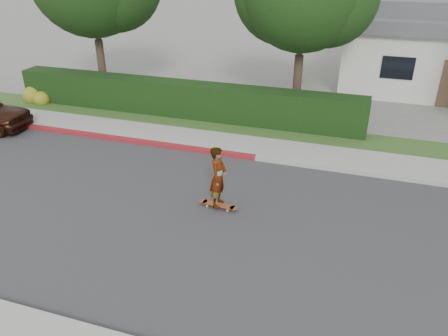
{
  "coord_description": "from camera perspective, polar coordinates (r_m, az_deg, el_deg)",
  "views": [
    {
      "loc": [
        4.08,
        -8.9,
        6.49
      ],
      "look_at": [
        0.77,
        1.32,
        1.0
      ],
      "focal_mm": 35.0,
      "sensor_mm": 36.0,
      "label": 1
    }
  ],
  "objects": [
    {
      "name": "planting_strip",
      "position": [
        17.27,
        2.97,
        5.14
      ],
      "size": [
        60.0,
        1.6,
        0.1
      ],
      "primitive_type": "cube",
      "color": "#2D4C1E",
      "rests_on": "ground"
    },
    {
      "name": "skateboard",
      "position": [
        12.09,
        -0.73,
        -4.83
      ],
      "size": [
        1.15,
        0.31,
        0.11
      ],
      "rotation": [
        0.0,
        0.0,
        -0.08
      ],
      "color": "gold",
      "rests_on": "ground"
    },
    {
      "name": "curb_far",
      "position": [
        15.06,
        0.46,
        1.86
      ],
      "size": [
        60.0,
        0.2,
        0.15
      ],
      "primitive_type": "cube",
      "color": "#9E9E99",
      "rests_on": "ground"
    },
    {
      "name": "curb_red_section",
      "position": [
        17.1,
        -15.77,
        3.99
      ],
      "size": [
        12.0,
        0.21,
        0.15
      ],
      "primitive_type": "cube",
      "color": "maroon",
      "rests_on": "ground"
    },
    {
      "name": "curb_near",
      "position": [
        8.99,
        -16.53,
        -19.92
      ],
      "size": [
        60.0,
        0.2,
        0.15
      ],
      "primitive_type": "cube",
      "color": "#9E9E99",
      "rests_on": "ground"
    },
    {
      "name": "ground",
      "position": [
        11.75,
        -5.62,
        -6.62
      ],
      "size": [
        120.0,
        120.0,
        0.0
      ],
      "primitive_type": "plane",
      "color": "slate",
      "rests_on": "ground"
    },
    {
      "name": "hedge",
      "position": [
        18.5,
        -5.59,
        8.87
      ],
      "size": [
        15.0,
        1.0,
        1.5
      ],
      "primitive_type": "cube",
      "color": "black",
      "rests_on": "ground"
    },
    {
      "name": "skateboarder",
      "position": [
        11.65,
        -0.76,
        -1.17
      ],
      "size": [
        0.42,
        0.64,
        1.72
      ],
      "primitive_type": "imported",
      "rotation": [
        0.0,
        0.0,
        1.55
      ],
      "color": "white",
      "rests_on": "skateboard"
    },
    {
      "name": "sidewalk_far",
      "position": [
        15.85,
        1.44,
        3.13
      ],
      "size": [
        60.0,
        1.6,
        0.12
      ],
      "primitive_type": "cube",
      "color": "gray",
      "rests_on": "ground"
    },
    {
      "name": "road",
      "position": [
        11.74,
        -5.62,
        -6.6
      ],
      "size": [
        60.0,
        8.0,
        0.01
      ],
      "primitive_type": "cube",
      "color": "#2D2D30",
      "rests_on": "ground"
    },
    {
      "name": "flowering_shrub",
      "position": [
        21.93,
        -23.34,
        8.56
      ],
      "size": [
        1.4,
        1.0,
        0.9
      ],
      "color": "#2D4C19",
      "rests_on": "ground"
    }
  ]
}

